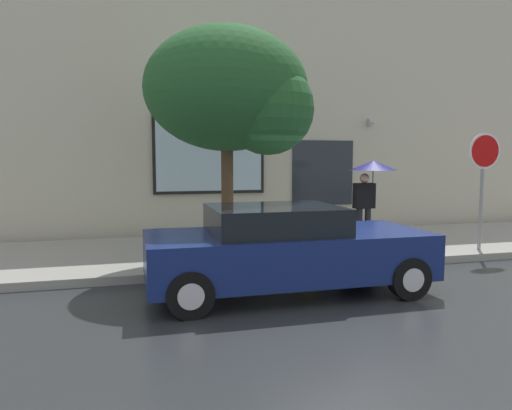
{
  "coord_description": "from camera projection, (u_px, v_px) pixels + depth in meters",
  "views": [
    {
      "loc": [
        -3.26,
        -7.0,
        2.1
      ],
      "look_at": [
        -0.91,
        1.8,
        1.2
      ],
      "focal_mm": 33.14,
      "sensor_mm": 36.0,
      "label": 1
    }
  ],
  "objects": [
    {
      "name": "parked_car",
      "position": [
        285.0,
        249.0,
        7.38
      ],
      "size": [
        4.36,
        1.92,
        1.37
      ],
      "color": "navy",
      "rests_on": "ground"
    },
    {
      "name": "stop_sign",
      "position": [
        484.0,
        168.0,
        9.91
      ],
      "size": [
        0.76,
        0.1,
        2.49
      ],
      "color": "gray",
      "rests_on": "sidewalk"
    },
    {
      "name": "sidewalk",
      "position": [
        281.0,
        248.0,
        10.65
      ],
      "size": [
        20.0,
        4.0,
        0.15
      ],
      "primitive_type": "cube",
      "color": "gray",
      "rests_on": "ground"
    },
    {
      "name": "fire_hydrant",
      "position": [
        310.0,
        235.0,
        9.6
      ],
      "size": [
        0.3,
        0.44,
        0.8
      ],
      "color": "yellow",
      "rests_on": "sidewalk"
    },
    {
      "name": "street_tree",
      "position": [
        235.0,
        94.0,
        8.84
      ],
      "size": [
        3.11,
        2.64,
        4.42
      ],
      "color": "#4C3823",
      "rests_on": "sidewalk"
    },
    {
      "name": "ground_plane",
      "position": [
        338.0,
        286.0,
        7.77
      ],
      "size": [
        60.0,
        60.0,
        0.0
      ],
      "primitive_type": "plane",
      "color": "#282B2D"
    },
    {
      "name": "building_facade",
      "position": [
        253.0,
        107.0,
        12.72
      ],
      "size": [
        20.0,
        0.67,
        7.0
      ],
      "color": "beige",
      "rests_on": "ground"
    },
    {
      "name": "pedestrian_with_umbrella",
      "position": [
        371.0,
        176.0,
        10.77
      ],
      "size": [
        1.07,
        1.07,
        1.9
      ],
      "color": "black",
      "rests_on": "sidewalk"
    }
  ]
}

